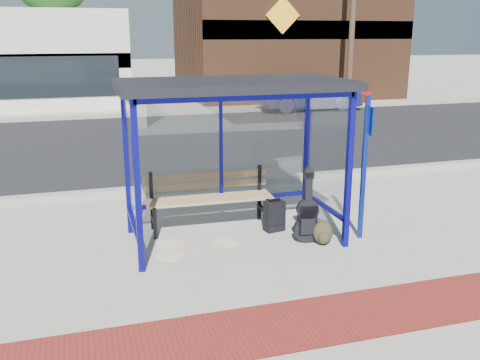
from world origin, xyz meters
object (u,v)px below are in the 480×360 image
object	(u,v)px
suitcase	(274,216)
fire_hydrant	(367,94)
guitar_bag	(307,217)
backpack	(323,233)
parked_car	(309,94)
bench	(209,196)

from	to	relation	value
suitcase	fire_hydrant	xyz separation A→B (m)	(9.58, 13.95, 0.19)
guitar_bag	suitcase	size ratio (longest dim) A/B	2.04
backpack	parked_car	size ratio (longest dim) A/B	0.09
guitar_bag	backpack	distance (m)	0.34
backpack	parked_car	xyz separation A→B (m)	(5.66, 13.34, 0.52)
backpack	bench	bearing A→B (deg)	158.13
bench	fire_hydrant	xyz separation A→B (m)	(10.54, 13.49, -0.10)
bench	suitcase	distance (m)	1.11
backpack	parked_car	bearing A→B (deg)	84.27
fire_hydrant	backpack	bearing A→B (deg)	-121.70
parked_car	fire_hydrant	size ratio (longest dim) A/B	5.12
guitar_bag	suitcase	xyz separation A→B (m)	(-0.31, 0.58, -0.15)
suitcase	parked_car	size ratio (longest dim) A/B	0.13
bench	parked_car	size ratio (longest dim) A/B	0.49
suitcase	parked_car	xyz separation A→B (m)	(6.17, 12.61, 0.44)
suitcase	fire_hydrant	world-z (taller)	fire_hydrant
guitar_bag	bench	bearing A→B (deg)	152.67
backpack	fire_hydrant	xyz separation A→B (m)	(9.07, 14.68, 0.27)
bench	suitcase	bearing A→B (deg)	-23.90
guitar_bag	fire_hydrant	world-z (taller)	guitar_bag
bench	suitcase	world-z (taller)	bench
bench	backpack	bearing A→B (deg)	-37.13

